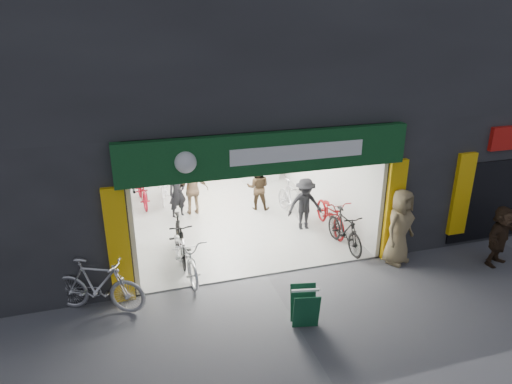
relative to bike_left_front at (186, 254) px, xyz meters
name	(u,v)px	position (x,y,z in m)	size (l,w,h in m)	color
ground	(267,275)	(1.80, -0.60, -0.54)	(60.00, 60.00, 0.00)	#56565B
building	(246,66)	(2.71, 4.39, 3.77)	(17.00, 10.27, 8.00)	#232326
bike_left_front	(186,254)	(0.00, 0.00, 0.00)	(0.72, 2.06, 1.08)	silver
bike_left_midfront	(180,239)	(-0.03, 0.79, 0.03)	(0.54, 1.90, 1.14)	black
bike_left_midback	(142,189)	(-0.70, 4.78, -0.03)	(0.68, 1.95, 1.03)	maroon
bike_left_back	(164,187)	(0.00, 4.81, -0.03)	(0.48, 1.71, 1.03)	silver
bike_right_front	(345,230)	(4.18, 0.12, -0.01)	(0.50, 1.78, 1.07)	black
bike_right_mid	(331,213)	(4.30, 1.22, -0.02)	(0.70, 1.99, 1.05)	maroon
bike_right_back	(292,199)	(3.60, 2.42, 0.03)	(0.54, 1.90, 1.14)	#ADADB1
parked_bike	(98,285)	(-1.94, -0.90, 0.06)	(0.57, 2.01, 1.21)	#AFAEB3
customer_a	(177,193)	(0.27, 3.40, 0.25)	(0.58, 0.38, 1.59)	black
customer_b	(258,187)	(2.77, 3.27, 0.21)	(0.73, 0.57, 1.50)	#342617
customer_c	(305,205)	(3.60, 1.46, 0.24)	(1.01, 0.58, 1.56)	black
customer_d	(193,190)	(0.75, 3.45, 0.27)	(0.95, 0.40, 1.62)	#8C6E51
pedestrian_near	(400,227)	(5.10, -0.90, 0.42)	(0.94, 0.61, 1.92)	olive
pedestrian_far	(500,236)	(7.41, -1.69, 0.22)	(1.42, 0.45, 1.53)	#352418
sandwich_board	(305,306)	(1.94, -2.59, -0.10)	(0.61, 0.62, 0.80)	#104126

